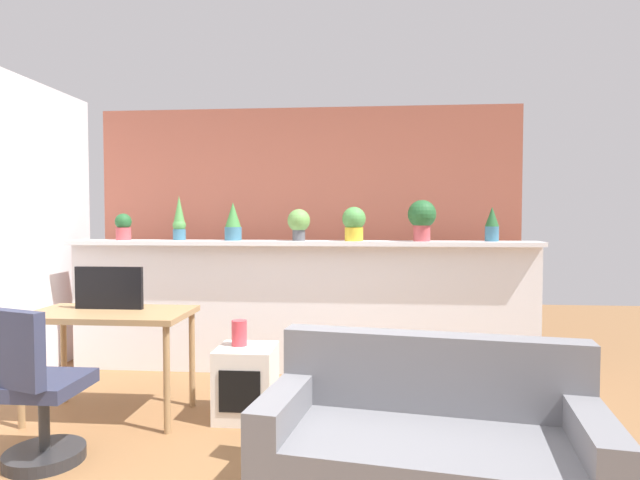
{
  "coord_description": "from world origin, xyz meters",
  "views": [
    {
      "loc": [
        0.59,
        -2.67,
        1.4
      ],
      "look_at": [
        0.26,
        1.21,
        1.24
      ],
      "focal_mm": 29.41,
      "sensor_mm": 36.0,
      "label": 1
    }
  ],
  "objects": [
    {
      "name": "divider_wall",
      "position": [
        0.0,
        2.0,
        0.58
      ],
      "size": [
        4.2,
        0.16,
        1.16
      ],
      "primitive_type": "cube",
      "color": "silver",
      "rests_on": "ground"
    },
    {
      "name": "plant_shelf",
      "position": [
        0.0,
        1.96,
        1.18
      ],
      "size": [
        4.2,
        0.31,
        0.04
      ],
      "primitive_type": "cube",
      "color": "silver",
      "rests_on": "divider_wall"
    },
    {
      "name": "brick_wall_behind",
      "position": [
        0.0,
        2.6,
        1.25
      ],
      "size": [
        4.2,
        0.1,
        2.5
      ],
      "primitive_type": "cube",
      "color": "#9E5442",
      "rests_on": "ground"
    },
    {
      "name": "potted_plant_0",
      "position": [
        -1.62,
        1.96,
        1.33
      ],
      "size": [
        0.15,
        0.15,
        0.24
      ],
      "color": "#B7474C",
      "rests_on": "plant_shelf"
    },
    {
      "name": "potted_plant_1",
      "position": [
        -1.11,
        1.99,
        1.38
      ],
      "size": [
        0.12,
        0.12,
        0.41
      ],
      "color": "#386B84",
      "rests_on": "plant_shelf"
    },
    {
      "name": "potted_plant_2",
      "position": [
        -0.6,
        1.97,
        1.36
      ],
      "size": [
        0.15,
        0.15,
        0.34
      ],
      "color": "#386B84",
      "rests_on": "plant_shelf"
    },
    {
      "name": "potted_plant_3",
      "position": [
        0.0,
        1.97,
        1.36
      ],
      "size": [
        0.2,
        0.2,
        0.28
      ],
      "color": "#4C4C51",
      "rests_on": "plant_shelf"
    },
    {
      "name": "potted_plant_4",
      "position": [
        0.49,
        1.93,
        1.36
      ],
      "size": [
        0.21,
        0.21,
        0.3
      ],
      "color": "gold",
      "rests_on": "plant_shelf"
    },
    {
      "name": "potted_plant_5",
      "position": [
        1.08,
        1.94,
        1.41
      ],
      "size": [
        0.25,
        0.25,
        0.36
      ],
      "color": "#B7474C",
      "rests_on": "plant_shelf"
    },
    {
      "name": "potted_plant_6",
      "position": [
        1.69,
        1.98,
        1.35
      ],
      "size": [
        0.12,
        0.12,
        0.3
      ],
      "color": "#386B84",
      "rests_on": "plant_shelf"
    },
    {
      "name": "desk",
      "position": [
        -1.19,
        0.84,
        0.67
      ],
      "size": [
        1.1,
        0.6,
        0.75
      ],
      "color": "#99754C",
      "rests_on": "ground"
    },
    {
      "name": "tv_monitor",
      "position": [
        -1.24,
        0.92,
        0.9
      ],
      "size": [
        0.49,
        0.04,
        0.3
      ],
      "primitive_type": "cube",
      "color": "black",
      "rests_on": "desk"
    },
    {
      "name": "office_chair",
      "position": [
        -1.26,
        0.09,
        0.39
      ],
      "size": [
        0.5,
        0.5,
        0.91
      ],
      "color": "#262628",
      "rests_on": "ground"
    },
    {
      "name": "side_cube_shelf",
      "position": [
        -0.24,
        0.89,
        0.25
      ],
      "size": [
        0.4,
        0.41,
        0.5
      ],
      "color": "silver",
      "rests_on": "ground"
    },
    {
      "name": "vase_on_shelf",
      "position": [
        -0.29,
        0.93,
        0.59
      ],
      "size": [
        0.11,
        0.11,
        0.18
      ],
      "primitive_type": "cylinder",
      "color": "#CC3D47",
      "rests_on": "side_cube_shelf"
    },
    {
      "name": "couch",
      "position": [
        0.89,
        -0.18,
        0.28
      ],
      "size": [
        1.66,
        1.0,
        0.8
      ],
      "color": "slate",
      "rests_on": "ground"
    }
  ]
}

